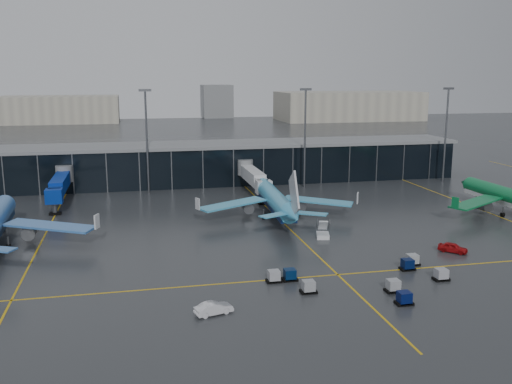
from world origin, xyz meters
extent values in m
plane|color=#282B2D|center=(0.00, 0.00, 0.00)|extent=(600.00, 600.00, 0.00)
cube|color=black|center=(0.00, 62.00, 5.00)|extent=(140.00, 16.00, 10.00)
cube|color=slate|center=(0.00, 62.00, 10.30)|extent=(142.00, 17.00, 0.80)
cylinder|color=#595B60|center=(-35.00, 53.50, 5.20)|extent=(4.00, 4.00, 4.00)
cube|color=navy|center=(-35.00, 40.00, 4.40)|extent=(3.00, 24.00, 3.00)
cylinder|color=#595B60|center=(-35.00, 32.50, 1.30)|extent=(1.00, 1.00, 2.60)
cylinder|color=#595B60|center=(10.00, 53.50, 5.20)|extent=(4.00, 4.00, 4.00)
cube|color=silver|center=(10.00, 40.00, 4.40)|extent=(3.00, 24.00, 3.00)
cylinder|color=#595B60|center=(10.00, 32.50, 1.30)|extent=(1.00, 1.00, 2.60)
cylinder|color=#595B60|center=(-15.00, 50.00, 12.50)|extent=(0.50, 0.50, 25.00)
cube|color=#595B60|center=(-15.00, 50.00, 25.20)|extent=(3.00, 0.40, 0.60)
cylinder|color=#595B60|center=(25.00, 50.00, 12.50)|extent=(0.50, 0.50, 25.00)
cube|color=#595B60|center=(25.00, 50.00, 25.20)|extent=(3.00, 0.40, 0.60)
cylinder|color=#595B60|center=(65.00, 50.00, 12.50)|extent=(0.50, 0.50, 25.00)
cube|color=#595B60|center=(65.00, 50.00, 25.20)|extent=(3.00, 0.40, 0.60)
cube|color=#B2AD99|center=(120.00, 260.00, 9.00)|extent=(90.00, 42.00, 18.00)
cube|color=#B2AD99|center=(-60.00, 280.00, 8.00)|extent=(70.00, 38.00, 16.00)
cube|color=#B2AD99|center=(40.00, 300.00, 11.00)|extent=(20.00, 20.00, 22.00)
cube|color=gold|center=(-35.00, 20.00, 0.01)|extent=(0.30, 120.00, 0.02)
cube|color=gold|center=(10.00, 20.00, 0.01)|extent=(0.30, 120.00, 0.02)
cube|color=gold|center=(55.00, 20.00, 0.01)|extent=(0.30, 120.00, 0.02)
cube|color=gold|center=(10.00, -15.00, 0.01)|extent=(220.00, 0.30, 0.02)
cube|color=black|center=(14.94, -22.97, 0.18)|extent=(2.20, 1.50, 0.36)
cube|color=#919499|center=(14.94, -22.97, 0.95)|extent=(1.60, 1.50, 1.50)
cube|color=black|center=(20.96, -15.30, 0.18)|extent=(2.20, 1.50, 0.36)
cube|color=#041138|center=(20.96, -15.30, 0.95)|extent=(1.60, 1.50, 1.50)
cube|color=black|center=(23.61, -20.37, 0.18)|extent=(2.20, 1.50, 0.36)
cube|color=#93949B|center=(23.61, -20.37, 0.95)|extent=(1.60, 1.50, 1.50)
cube|color=black|center=(22.75, -13.39, 0.18)|extent=(2.20, 1.50, 0.36)
cube|color=#94989C|center=(22.75, -13.39, 0.95)|extent=(1.60, 1.50, 1.50)
cube|color=black|center=(2.44, -15.81, 0.18)|extent=(2.20, 1.50, 0.36)
cube|color=#051B40|center=(2.44, -15.81, 0.95)|extent=(1.60, 1.50, 1.50)
cube|color=black|center=(3.63, -20.85, 0.18)|extent=(2.20, 1.50, 0.36)
cube|color=gray|center=(3.63, -20.85, 0.95)|extent=(1.60, 1.50, 1.50)
cube|color=black|center=(0.09, -15.90, 0.18)|extent=(2.20, 1.50, 0.36)
cube|color=#94959C|center=(0.09, -15.90, 0.95)|extent=(1.60, 1.50, 1.50)
cube|color=black|center=(14.36, -27.30, 0.18)|extent=(2.20, 1.50, 0.36)
cube|color=#050F3F|center=(14.36, -27.30, 0.95)|extent=(1.60, 1.50, 1.50)
cube|color=silver|center=(14.25, 4.03, 0.40)|extent=(2.98, 3.67, 0.80)
cube|color=silver|center=(14.25, 4.03, 2.30)|extent=(2.30, 3.16, 2.29)
imported|color=#AA0D10|center=(32.40, -8.93, 0.80)|extent=(4.60, 4.73, 1.60)
imported|color=silver|center=(-9.85, -25.06, 0.79)|extent=(5.04, 2.90, 1.57)
camera|label=1|loc=(-18.96, -90.06, 28.84)|focal=40.00mm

